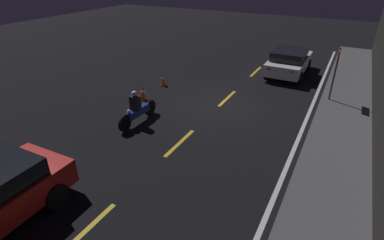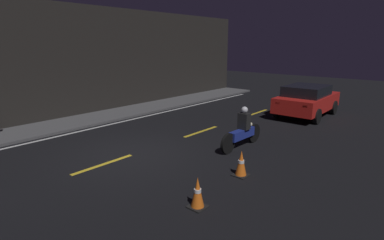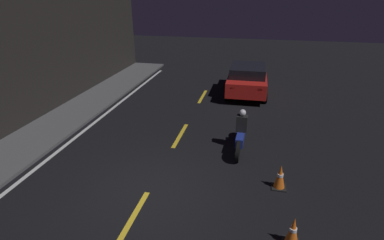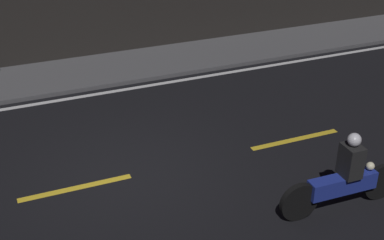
{
  "view_description": "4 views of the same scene",
  "coord_description": "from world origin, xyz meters",
  "px_view_note": "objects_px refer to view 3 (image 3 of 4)",
  "views": [
    {
      "loc": [
        11.33,
        4.66,
        5.7
      ],
      "look_at": [
        3.16,
        0.32,
        0.85
      ],
      "focal_mm": 28.0,
      "sensor_mm": 36.0,
      "label": 1
    },
    {
      "loc": [
        -5.43,
        -7.32,
        3.41
      ],
      "look_at": [
        2.28,
        -0.58,
        0.81
      ],
      "focal_mm": 28.0,
      "sensor_mm": 36.0,
      "label": 2
    },
    {
      "loc": [
        -6.13,
        -2.58,
        4.97
      ],
      "look_at": [
        3.02,
        -0.56,
        0.88
      ],
      "focal_mm": 28.0,
      "sensor_mm": 36.0,
      "label": 3
    },
    {
      "loc": [
        -2.06,
        -7.95,
        5.46
      ],
      "look_at": [
        1.18,
        -0.09,
        0.97
      ],
      "focal_mm": 50.0,
      "sensor_mm": 36.0,
      "label": 4
    }
  ],
  "objects_px": {
    "taxi_red": "(247,78)",
    "traffic_cone_mid": "(280,177)",
    "traffic_cone_near": "(293,231)",
    "motorcycle": "(241,134)"
  },
  "relations": [
    {
      "from": "taxi_red",
      "to": "traffic_cone_mid",
      "type": "relative_size",
      "value": 5.78
    },
    {
      "from": "taxi_red",
      "to": "traffic_cone_near",
      "type": "relative_size",
      "value": 5.85
    },
    {
      "from": "motorcycle",
      "to": "traffic_cone_mid",
      "type": "relative_size",
      "value": 3.2
    },
    {
      "from": "traffic_cone_near",
      "to": "traffic_cone_mid",
      "type": "relative_size",
      "value": 0.99
    },
    {
      "from": "motorcycle",
      "to": "traffic_cone_mid",
      "type": "bearing_deg",
      "value": -146.96
    },
    {
      "from": "taxi_red",
      "to": "traffic_cone_near",
      "type": "distance_m",
      "value": 10.07
    },
    {
      "from": "taxi_red",
      "to": "motorcycle",
      "type": "height_order",
      "value": "taxi_red"
    },
    {
      "from": "traffic_cone_mid",
      "to": "traffic_cone_near",
      "type": "bearing_deg",
      "value": -175.2
    },
    {
      "from": "taxi_red",
      "to": "traffic_cone_mid",
      "type": "bearing_deg",
      "value": -171.73
    },
    {
      "from": "taxi_red",
      "to": "traffic_cone_mid",
      "type": "height_order",
      "value": "taxi_red"
    }
  ]
}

